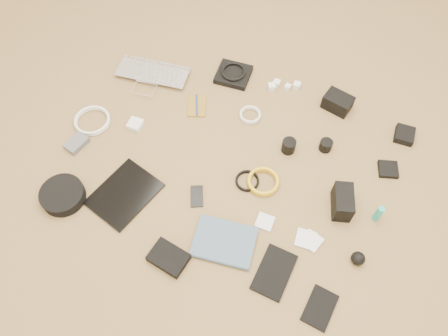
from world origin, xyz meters
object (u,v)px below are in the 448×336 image
(phone, at_px, (197,196))
(paperback, at_px, (218,263))
(dslr_camera, at_px, (338,102))
(headphone_case, at_px, (63,195))
(tablet, at_px, (124,194))
(laptop, at_px, (149,81))

(phone, bearing_deg, paperback, -75.14)
(dslr_camera, relative_size, paperback, 0.54)
(headphone_case, bearing_deg, tablet, 24.05)
(dslr_camera, height_order, paperback, dslr_camera)
(dslr_camera, xyz_separation_m, headphone_case, (-0.94, -0.86, -0.01))
(dslr_camera, relative_size, tablet, 0.46)
(phone, bearing_deg, headphone_case, 178.04)
(tablet, xyz_separation_m, paperback, (0.47, -0.14, 0.01))
(dslr_camera, bearing_deg, phone, -108.28)
(dslr_camera, distance_m, phone, 0.79)
(phone, bearing_deg, tablet, 175.65)
(paperback, bearing_deg, phone, 32.07)
(tablet, relative_size, phone, 2.77)
(tablet, distance_m, paperback, 0.49)
(dslr_camera, distance_m, tablet, 1.04)
(tablet, xyz_separation_m, phone, (0.28, 0.10, -0.00))
(laptop, height_order, tablet, laptop)
(dslr_camera, xyz_separation_m, paperback, (-0.25, -0.90, -0.02))
(paperback, bearing_deg, dslr_camera, -21.17)
(dslr_camera, height_order, tablet, dslr_camera)
(tablet, height_order, phone, tablet)
(headphone_case, xyz_separation_m, paperback, (0.70, -0.04, -0.01))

